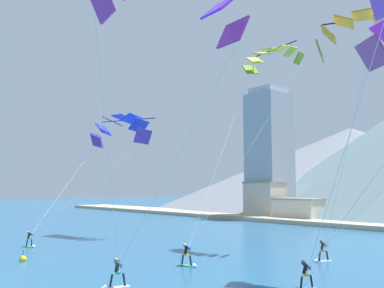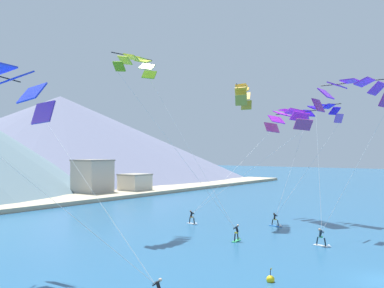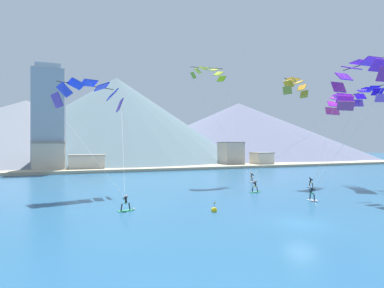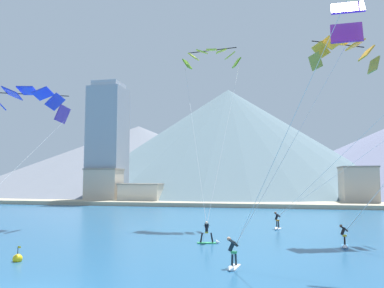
{
  "view_description": "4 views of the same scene",
  "coord_description": "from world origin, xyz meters",
  "px_view_note": "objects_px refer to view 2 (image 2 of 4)",
  "views": [
    {
      "loc": [
        30.09,
        -5.57,
        5.71
      ],
      "look_at": [
        1.08,
        18.85,
        9.63
      ],
      "focal_mm": 40.0,
      "sensor_mm": 36.0,
      "label": 1
    },
    {
      "loc": [
        -31.13,
        -6.52,
        8.77
      ],
      "look_at": [
        0.6,
        16.84,
        9.47
      ],
      "focal_mm": 40.0,
      "sensor_mm": 36.0,
      "label": 2
    },
    {
      "loc": [
        -16.75,
        -19.54,
        6.39
      ],
      "look_at": [
        -2.12,
        19.21,
        6.47
      ],
      "focal_mm": 28.0,
      "sensor_mm": 36.0,
      "label": 3
    },
    {
      "loc": [
        10.13,
        -13.73,
        4.89
      ],
      "look_at": [
        3.14,
        19.24,
        8.03
      ],
      "focal_mm": 35.0,
      "sensor_mm": 36.0,
      "label": 4
    }
  ],
  "objects_px": {
    "kitesurfer_near_lead": "(193,220)",
    "kitesurfer_near_trail": "(237,236)",
    "kitesurfer_far_right": "(323,241)",
    "parafoil_kite_far_right": "(350,91)",
    "parafoil_kite_near_lead": "(288,118)",
    "parafoil_kite_distant_high_outer": "(243,94)",
    "race_marker_buoy": "(270,279)",
    "parafoil_kite_mid_center": "(321,112)",
    "kitesurfer_mid_center": "(277,222)",
    "parafoil_kite_near_trail": "(137,64)"
  },
  "relations": [
    {
      "from": "kitesurfer_near_trail",
      "to": "parafoil_kite_near_lead",
      "type": "distance_m",
      "value": 21.31
    },
    {
      "from": "parafoil_kite_near_lead",
      "to": "parafoil_kite_mid_center",
      "type": "height_order",
      "value": "parafoil_kite_mid_center"
    },
    {
      "from": "parafoil_kite_mid_center",
      "to": "parafoil_kite_distant_high_outer",
      "type": "xyz_separation_m",
      "value": [
        -7.01,
        7.72,
        2.26
      ]
    },
    {
      "from": "parafoil_kite_near_lead",
      "to": "parafoil_kite_near_trail",
      "type": "bearing_deg",
      "value": 151.97
    },
    {
      "from": "kitesurfer_near_lead",
      "to": "parafoil_kite_near_lead",
      "type": "xyz_separation_m",
      "value": [
        11.82,
        -7.04,
        12.73
      ]
    },
    {
      "from": "kitesurfer_near_lead",
      "to": "kitesurfer_near_trail",
      "type": "bearing_deg",
      "value": -119.22
    },
    {
      "from": "parafoil_kite_distant_high_outer",
      "to": "race_marker_buoy",
      "type": "distance_m",
      "value": 30.22
    },
    {
      "from": "kitesurfer_near_trail",
      "to": "race_marker_buoy",
      "type": "xyz_separation_m",
      "value": [
        -10.15,
        -8.5,
        -0.35
      ]
    },
    {
      "from": "kitesurfer_mid_center",
      "to": "parafoil_kite_mid_center",
      "type": "relative_size",
      "value": 0.13
    },
    {
      "from": "parafoil_kite_mid_center",
      "to": "kitesurfer_near_trail",
      "type": "bearing_deg",
      "value": 173.65
    },
    {
      "from": "parafoil_kite_distant_high_outer",
      "to": "parafoil_kite_mid_center",
      "type": "bearing_deg",
      "value": -47.75
    },
    {
      "from": "parafoil_kite_mid_center",
      "to": "race_marker_buoy",
      "type": "relative_size",
      "value": 13.39
    },
    {
      "from": "kitesurfer_mid_center",
      "to": "kitesurfer_near_lead",
      "type": "bearing_deg",
      "value": 117.51
    },
    {
      "from": "kitesurfer_near_trail",
      "to": "race_marker_buoy",
      "type": "relative_size",
      "value": 1.75
    },
    {
      "from": "parafoil_kite_distant_high_outer",
      "to": "parafoil_kite_near_trail",
      "type": "bearing_deg",
      "value": 153.67
    },
    {
      "from": "parafoil_kite_near_trail",
      "to": "parafoil_kite_mid_center",
      "type": "xyz_separation_m",
      "value": [
        19.83,
        -14.06,
        -4.69
      ]
    },
    {
      "from": "kitesurfer_near_lead",
      "to": "parafoil_kite_far_right",
      "type": "height_order",
      "value": "parafoil_kite_far_right"
    },
    {
      "from": "parafoil_kite_near_trail",
      "to": "parafoil_kite_far_right",
      "type": "height_order",
      "value": "parafoil_kite_near_trail"
    },
    {
      "from": "parafoil_kite_near_trail",
      "to": "parafoil_kite_far_right",
      "type": "bearing_deg",
      "value": -62.53
    },
    {
      "from": "kitesurfer_near_lead",
      "to": "parafoil_kite_distant_high_outer",
      "type": "distance_m",
      "value": 17.14
    },
    {
      "from": "parafoil_kite_far_right",
      "to": "parafoil_kite_near_lead",
      "type": "bearing_deg",
      "value": 52.71
    },
    {
      "from": "kitesurfer_near_lead",
      "to": "race_marker_buoy",
      "type": "distance_m",
      "value": 23.38
    },
    {
      "from": "kitesurfer_mid_center",
      "to": "parafoil_kite_far_right",
      "type": "relative_size",
      "value": 0.12
    },
    {
      "from": "parafoil_kite_near_lead",
      "to": "parafoil_kite_near_trail",
      "type": "height_order",
      "value": "parafoil_kite_near_trail"
    },
    {
      "from": "kitesurfer_near_trail",
      "to": "kitesurfer_far_right",
      "type": "xyz_separation_m",
      "value": [
        2.52,
        -7.65,
        0.02
      ]
    },
    {
      "from": "parafoil_kite_mid_center",
      "to": "parafoil_kite_near_lead",
      "type": "bearing_deg",
      "value": 106.43
    },
    {
      "from": "kitesurfer_near_lead",
      "to": "parafoil_kite_distant_high_outer",
      "type": "xyz_separation_m",
      "value": [
        6.04,
        -3.49,
        15.66
      ]
    },
    {
      "from": "kitesurfer_far_right",
      "to": "parafoil_kite_far_right",
      "type": "xyz_separation_m",
      "value": [
        6.44,
        -0.72,
        14.55
      ]
    },
    {
      "from": "race_marker_buoy",
      "to": "parafoil_kite_far_right",
      "type": "bearing_deg",
      "value": 0.42
    },
    {
      "from": "kitesurfer_mid_center",
      "to": "parafoil_kite_near_lead",
      "type": "bearing_deg",
      "value": 13.7
    },
    {
      "from": "race_marker_buoy",
      "to": "parafoil_kite_near_lead",
      "type": "bearing_deg",
      "value": 21.43
    },
    {
      "from": "kitesurfer_near_trail",
      "to": "parafoil_kite_distant_high_outer",
      "type": "height_order",
      "value": "parafoil_kite_distant_high_outer"
    },
    {
      "from": "kitesurfer_near_lead",
      "to": "kitesurfer_far_right",
      "type": "relative_size",
      "value": 1.0
    },
    {
      "from": "parafoil_kite_near_lead",
      "to": "parafoil_kite_near_trail",
      "type": "relative_size",
      "value": 0.8
    },
    {
      "from": "parafoil_kite_mid_center",
      "to": "race_marker_buoy",
      "type": "xyz_separation_m",
      "value": [
        -28.34,
        -6.48,
        -13.76
      ]
    },
    {
      "from": "kitesurfer_far_right",
      "to": "parafoil_kite_near_trail",
      "type": "distance_m",
      "value": 27.06
    },
    {
      "from": "parafoil_kite_near_trail",
      "to": "kitesurfer_mid_center",
      "type": "bearing_deg",
      "value": -45.74
    },
    {
      "from": "kitesurfer_near_lead",
      "to": "parafoil_kite_far_right",
      "type": "relative_size",
      "value": 0.12
    },
    {
      "from": "kitesurfer_near_trail",
      "to": "kitesurfer_far_right",
      "type": "distance_m",
      "value": 8.05
    },
    {
      "from": "kitesurfer_mid_center",
      "to": "parafoil_kite_near_trail",
      "type": "height_order",
      "value": "parafoil_kite_near_trail"
    },
    {
      "from": "kitesurfer_far_right",
      "to": "race_marker_buoy",
      "type": "bearing_deg",
      "value": -176.14
    },
    {
      "from": "parafoil_kite_near_lead",
      "to": "parafoil_kite_far_right",
      "type": "height_order",
      "value": "parafoil_kite_far_right"
    },
    {
      "from": "parafoil_kite_near_lead",
      "to": "parafoil_kite_far_right",
      "type": "relative_size",
      "value": 0.98
    },
    {
      "from": "parafoil_kite_far_right",
      "to": "parafoil_kite_near_trail",
      "type": "bearing_deg",
      "value": 117.47
    },
    {
      "from": "parafoil_kite_far_right",
      "to": "kitesurfer_mid_center",
      "type": "bearing_deg",
      "value": 85.01
    },
    {
      "from": "kitesurfer_near_trail",
      "to": "parafoil_kite_near_lead",
      "type": "xyz_separation_m",
      "value": [
        16.96,
        2.14,
        12.74
      ]
    },
    {
      "from": "kitesurfer_near_lead",
      "to": "kitesurfer_far_right",
      "type": "bearing_deg",
      "value": -98.82
    },
    {
      "from": "race_marker_buoy",
      "to": "kitesurfer_near_lead",
      "type": "bearing_deg",
      "value": 49.16
    },
    {
      "from": "kitesurfer_near_trail",
      "to": "parafoil_kite_distant_high_outer",
      "type": "xyz_separation_m",
      "value": [
        11.17,
        5.7,
        15.67
      ]
    },
    {
      "from": "parafoil_kite_near_trail",
      "to": "race_marker_buoy",
      "type": "xyz_separation_m",
      "value": [
        -8.51,
        -20.55,
        -18.45
      ]
    }
  ]
}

